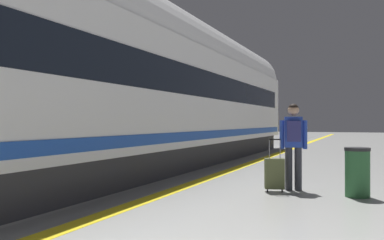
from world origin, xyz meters
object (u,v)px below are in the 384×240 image
Objects in this scene: passenger_near at (293,139)px; waste_bin at (357,172)px; high_speed_train at (37,63)px; suitcase_near at (274,174)px.

waste_bin is at bearing -14.33° from passenger_near.
waste_bin is (1.21, -0.31, -0.58)m from passenger_near.
passenger_near is 1.38m from waste_bin.
high_speed_train is at bearing -152.23° from passenger_near.
passenger_near reaches higher than waste_bin.
passenger_near is 1.67× the size of suitcase_near.
suitcase_near is (4.14, 2.05, -2.15)m from high_speed_train.
high_speed_train reaches higher than passenger_near.
waste_bin is at bearing -0.10° from suitcase_near.
passenger_near is at bearing 165.67° from waste_bin.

